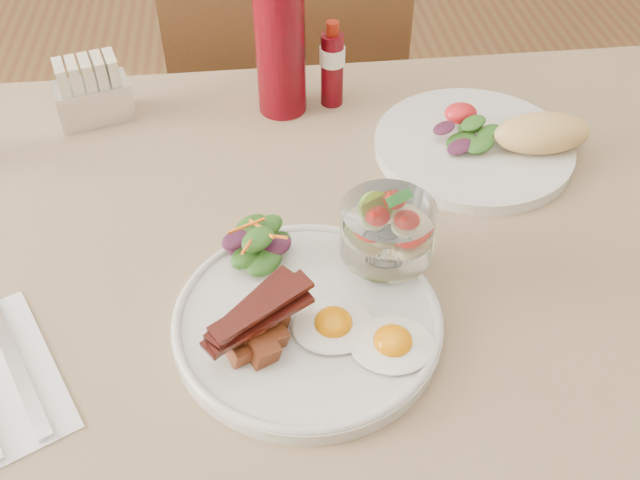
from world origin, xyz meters
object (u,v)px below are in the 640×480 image
(fruit_cup, at_px, (388,230))
(hot_sauce_bottle, at_px, (332,65))
(main_plate, at_px, (307,321))
(ketchup_bottle, at_px, (280,48))
(table, at_px, (327,314))
(second_plate, at_px, (490,141))
(chair_far, at_px, (287,110))
(sugar_caddy, at_px, (92,94))

(fruit_cup, relative_size, hot_sauce_bottle, 0.80)
(fruit_cup, bearing_deg, main_plate, -146.63)
(main_plate, height_order, ketchup_bottle, ketchup_bottle)
(fruit_cup, height_order, ketchup_bottle, ketchup_bottle)
(ketchup_bottle, bearing_deg, table, -85.41)
(table, bearing_deg, second_plate, 37.50)
(fruit_cup, bearing_deg, chair_far, 94.92)
(second_plate, xyz_separation_m, sugar_caddy, (-0.53, 0.14, 0.02))
(chair_far, bearing_deg, fruit_cup, -85.08)
(chair_far, xyz_separation_m, fruit_cup, (0.06, -0.69, 0.30))
(table, bearing_deg, fruit_cup, -25.28)
(fruit_cup, distance_m, ketchup_bottle, 0.36)
(chair_far, relative_size, sugar_caddy, 8.18)
(second_plate, distance_m, hot_sauce_bottle, 0.25)
(main_plate, xyz_separation_m, fruit_cup, (0.09, 0.06, 0.06))
(table, relative_size, chair_far, 1.43)
(main_plate, bearing_deg, ketchup_bottle, 89.21)
(chair_far, bearing_deg, table, -90.00)
(table, bearing_deg, chair_far, 90.00)
(main_plate, relative_size, hot_sauce_bottle, 2.19)
(ketchup_bottle, height_order, hot_sauce_bottle, ketchup_bottle)
(fruit_cup, height_order, hot_sauce_bottle, hot_sauce_bottle)
(fruit_cup, distance_m, hot_sauce_bottle, 0.36)
(table, distance_m, hot_sauce_bottle, 0.37)
(table, xyz_separation_m, main_plate, (-0.03, -0.09, 0.10))
(fruit_cup, xyz_separation_m, sugar_caddy, (-0.35, 0.36, -0.03))
(table, distance_m, chair_far, 0.68)
(second_plate, height_order, ketchup_bottle, ketchup_bottle)
(second_plate, bearing_deg, hot_sauce_bottle, 143.23)
(fruit_cup, bearing_deg, ketchup_bottle, 103.67)
(main_plate, relative_size, fruit_cup, 2.76)
(fruit_cup, xyz_separation_m, second_plate, (0.18, 0.21, -0.05))
(table, xyz_separation_m, chair_far, (0.00, 0.66, -0.14))
(main_plate, height_order, fruit_cup, fruit_cup)
(hot_sauce_bottle, bearing_deg, sugar_caddy, -179.56)
(main_plate, relative_size, ketchup_bottle, 1.37)
(chair_far, distance_m, hot_sauce_bottle, 0.44)
(main_plate, xyz_separation_m, ketchup_bottle, (0.01, 0.41, 0.09))
(fruit_cup, xyz_separation_m, hot_sauce_bottle, (-0.01, 0.36, -0.01))
(second_plate, height_order, sugar_caddy, sugar_caddy)
(sugar_caddy, bearing_deg, chair_far, 33.38)
(table, xyz_separation_m, fruit_cup, (0.06, -0.03, 0.16))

